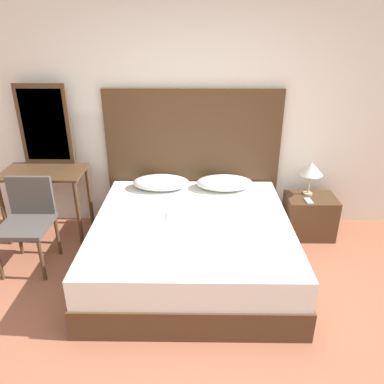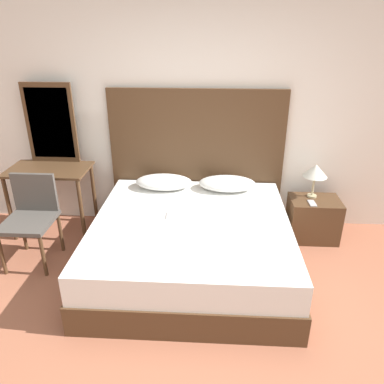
{
  "view_description": "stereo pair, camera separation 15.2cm",
  "coord_description": "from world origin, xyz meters",
  "px_view_note": "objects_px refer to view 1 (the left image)",
  "views": [
    {
      "loc": [
        0.01,
        -1.93,
        2.28
      ],
      "look_at": [
        -0.03,
        1.29,
        0.8
      ],
      "focal_mm": 35.0,
      "sensor_mm": 36.0,
      "label": 1
    },
    {
      "loc": [
        0.16,
        -1.93,
        2.28
      ],
      "look_at": [
        -0.03,
        1.29,
        0.8
      ],
      "focal_mm": 35.0,
      "sensor_mm": 36.0,
      "label": 2
    }
  ],
  "objects_px": {
    "bed": "(192,245)",
    "table_lamp": "(311,169)",
    "phone_on_nightstand": "(309,201)",
    "vanity_desk": "(45,183)",
    "phone_on_bed": "(170,216)",
    "chair": "(28,217)",
    "nightstand": "(309,216)"
  },
  "relations": [
    {
      "from": "bed",
      "to": "table_lamp",
      "type": "distance_m",
      "value": 1.6
    },
    {
      "from": "phone_on_nightstand",
      "to": "vanity_desk",
      "type": "distance_m",
      "value": 2.92
    },
    {
      "from": "bed",
      "to": "phone_on_bed",
      "type": "height_order",
      "value": "phone_on_bed"
    },
    {
      "from": "vanity_desk",
      "to": "chair",
      "type": "height_order",
      "value": "chair"
    },
    {
      "from": "chair",
      "to": "vanity_desk",
      "type": "bearing_deg",
      "value": 91.68
    },
    {
      "from": "chair",
      "to": "phone_on_nightstand",
      "type": "bearing_deg",
      "value": 9.19
    },
    {
      "from": "table_lamp",
      "to": "chair",
      "type": "bearing_deg",
      "value": -167.49
    },
    {
      "from": "nightstand",
      "to": "table_lamp",
      "type": "xyz_separation_m",
      "value": [
        -0.03,
        0.08,
        0.55
      ]
    },
    {
      "from": "bed",
      "to": "phone_on_nightstand",
      "type": "bearing_deg",
      "value": 24.37
    },
    {
      "from": "nightstand",
      "to": "phone_on_nightstand",
      "type": "height_order",
      "value": "phone_on_nightstand"
    },
    {
      "from": "bed",
      "to": "chair",
      "type": "distance_m",
      "value": 1.64
    },
    {
      "from": "phone_on_bed",
      "to": "nightstand",
      "type": "relative_size",
      "value": 0.28
    },
    {
      "from": "phone_on_bed",
      "to": "phone_on_nightstand",
      "type": "xyz_separation_m",
      "value": [
        1.49,
        0.51,
        -0.07
      ]
    },
    {
      "from": "chair",
      "to": "table_lamp",
      "type": "bearing_deg",
      "value": 12.51
    },
    {
      "from": "nightstand",
      "to": "phone_on_nightstand",
      "type": "bearing_deg",
      "value": -122.34
    },
    {
      "from": "table_lamp",
      "to": "phone_on_nightstand",
      "type": "xyz_separation_m",
      "value": [
        -0.04,
        -0.18,
        -0.3
      ]
    },
    {
      "from": "bed",
      "to": "vanity_desk",
      "type": "relative_size",
      "value": 2.16
    },
    {
      "from": "bed",
      "to": "vanity_desk",
      "type": "bearing_deg",
      "value": 157.89
    },
    {
      "from": "table_lamp",
      "to": "chair",
      "type": "height_order",
      "value": "chair"
    },
    {
      "from": "phone_on_nightstand",
      "to": "table_lamp",
      "type": "bearing_deg",
      "value": 78.62
    },
    {
      "from": "phone_on_bed",
      "to": "chair",
      "type": "xyz_separation_m",
      "value": [
        -1.41,
        0.04,
        -0.04
      ]
    },
    {
      "from": "table_lamp",
      "to": "bed",
      "type": "bearing_deg",
      "value": -149.91
    },
    {
      "from": "phone_on_bed",
      "to": "table_lamp",
      "type": "height_order",
      "value": "table_lamp"
    },
    {
      "from": "chair",
      "to": "nightstand",
      "type": "bearing_deg",
      "value": 10.89
    },
    {
      "from": "phone_on_bed",
      "to": "nightstand",
      "type": "xyz_separation_m",
      "value": [
        1.55,
        0.61,
        -0.32
      ]
    },
    {
      "from": "nightstand",
      "to": "chair",
      "type": "relative_size",
      "value": 0.61
    },
    {
      "from": "nightstand",
      "to": "chair",
      "type": "height_order",
      "value": "chair"
    },
    {
      "from": "bed",
      "to": "nightstand",
      "type": "height_order",
      "value": "bed"
    },
    {
      "from": "nightstand",
      "to": "vanity_desk",
      "type": "relative_size",
      "value": 0.61
    },
    {
      "from": "bed",
      "to": "chair",
      "type": "xyz_separation_m",
      "value": [
        -1.62,
        0.11,
        0.25
      ]
    },
    {
      "from": "vanity_desk",
      "to": "phone_on_nightstand",
      "type": "bearing_deg",
      "value": -1.73
    },
    {
      "from": "phone_on_bed",
      "to": "nightstand",
      "type": "bearing_deg",
      "value": 21.47
    }
  ]
}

